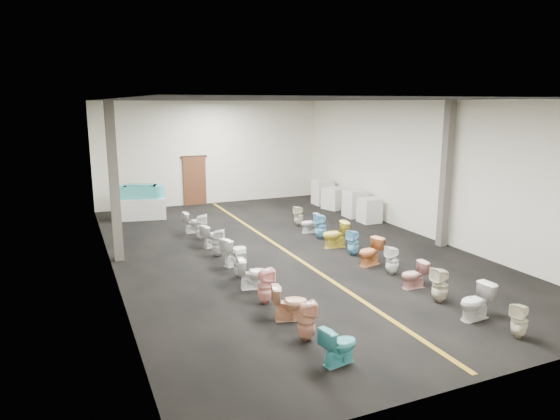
# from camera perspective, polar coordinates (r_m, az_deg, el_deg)

# --- Properties ---
(floor) EXTENTS (16.00, 16.00, 0.00)m
(floor) POSITION_cam_1_polar(r_m,az_deg,el_deg) (15.31, 0.52, -4.60)
(floor) COLOR black
(floor) RESTS_ON ground
(ceiling) EXTENTS (16.00, 16.00, 0.00)m
(ceiling) POSITION_cam_1_polar(r_m,az_deg,el_deg) (14.66, 0.56, 12.49)
(ceiling) COLOR black
(ceiling) RESTS_ON ground
(wall_back) EXTENTS (10.00, 0.00, 10.00)m
(wall_back) POSITION_cam_1_polar(r_m,az_deg,el_deg) (22.32, -7.88, 6.49)
(wall_back) COLOR beige
(wall_back) RESTS_ON ground
(wall_front) EXTENTS (10.00, 0.00, 10.00)m
(wall_front) POSITION_cam_1_polar(r_m,az_deg,el_deg) (8.32, 23.55, -3.97)
(wall_front) COLOR beige
(wall_front) RESTS_ON ground
(wall_left) EXTENTS (0.00, 16.00, 16.00)m
(wall_left) POSITION_cam_1_polar(r_m,az_deg,el_deg) (13.61, -19.10, 2.33)
(wall_left) COLOR beige
(wall_left) RESTS_ON ground
(wall_right) EXTENTS (0.00, 16.00, 16.00)m
(wall_right) POSITION_cam_1_polar(r_m,az_deg,el_deg) (17.44, 15.78, 4.58)
(wall_right) COLOR beige
(wall_right) RESTS_ON ground
(aisle_stripe) EXTENTS (0.12, 15.60, 0.01)m
(aisle_stripe) POSITION_cam_1_polar(r_m,az_deg,el_deg) (15.31, 0.52, -4.58)
(aisle_stripe) COLOR #9C7416
(aisle_stripe) RESTS_ON floor
(back_door) EXTENTS (1.00, 0.10, 2.10)m
(back_door) POSITION_cam_1_polar(r_m,az_deg,el_deg) (22.21, -9.73, 3.28)
(back_door) COLOR #562D19
(back_door) RESTS_ON floor
(door_frame) EXTENTS (1.15, 0.08, 0.10)m
(door_frame) POSITION_cam_1_polar(r_m,az_deg,el_deg) (22.08, -9.84, 6.02)
(door_frame) COLOR #331C11
(door_frame) RESTS_ON back_door
(column_left) EXTENTS (0.25, 0.25, 4.50)m
(column_left) POSITION_cam_1_polar(r_m,az_deg,el_deg) (14.61, -18.45, 3.01)
(column_left) COLOR #59544C
(column_left) RESTS_ON floor
(column_right) EXTENTS (0.25, 0.25, 4.50)m
(column_right) POSITION_cam_1_polar(r_m,az_deg,el_deg) (16.15, 18.43, 3.83)
(column_right) COLOR #59544C
(column_right) RESTS_ON floor
(display_table) EXTENTS (1.96, 1.21, 0.81)m
(display_table) POSITION_cam_1_polar(r_m,az_deg,el_deg) (20.09, -15.53, 0.21)
(display_table) COLOR silver
(display_table) RESTS_ON floor
(bathtub) EXTENTS (1.80, 1.03, 0.55)m
(bathtub) POSITION_cam_1_polar(r_m,az_deg,el_deg) (19.97, -15.64, 2.07)
(bathtub) COLOR #3FB5B3
(bathtub) RESTS_ON display_table
(appliance_crate_a) EXTENTS (0.72, 0.72, 0.92)m
(appliance_crate_a) POSITION_cam_1_polar(r_m,az_deg,el_deg) (19.02, 10.18, -0.04)
(appliance_crate_a) COLOR silver
(appliance_crate_a) RESTS_ON floor
(appliance_crate_b) EXTENTS (0.79, 0.79, 1.07)m
(appliance_crate_b) POSITION_cam_1_polar(r_m,az_deg,el_deg) (19.83, 8.59, 0.74)
(appliance_crate_b) COLOR silver
(appliance_crate_b) RESTS_ON floor
(appliance_crate_c) EXTENTS (1.01, 1.01, 0.90)m
(appliance_crate_c) POSITION_cam_1_polar(r_m,az_deg,el_deg) (21.24, 6.22, 1.34)
(appliance_crate_c) COLOR silver
(appliance_crate_c) RESTS_ON floor
(appliance_crate_d) EXTENTS (0.78, 0.78, 1.10)m
(appliance_crate_d) POSITION_cam_1_polar(r_m,az_deg,el_deg) (22.11, 4.91, 2.06)
(appliance_crate_d) COLOR silver
(appliance_crate_d) RESTS_ON floor
(toilet_left_0) EXTENTS (0.74, 0.50, 0.70)m
(toilet_left_0) POSITION_cam_1_polar(r_m,az_deg,el_deg) (8.93, 6.76, -15.04)
(toilet_left_0) COLOR #43ADB6
(toilet_left_0) RESTS_ON floor
(toilet_left_1) EXTENTS (0.41, 0.40, 0.78)m
(toilet_left_1) POSITION_cam_1_polar(r_m,az_deg,el_deg) (9.64, 3.02, -12.56)
(toilet_left_1) COLOR #DE9D80
(toilet_left_1) RESTS_ON floor
(toilet_left_2) EXTENTS (0.82, 0.60, 0.75)m
(toilet_left_2) POSITION_cam_1_polar(r_m,az_deg,el_deg) (10.47, 1.12, -10.54)
(toilet_left_2) COLOR #ECAD83
(toilet_left_2) RESTS_ON floor
(toilet_left_3) EXTENTS (0.37, 0.36, 0.81)m
(toilet_left_3) POSITION_cam_1_polar(r_m,az_deg,el_deg) (11.28, -1.68, -8.69)
(toilet_left_3) COLOR #FBAEA8
(toilet_left_3) RESTS_ON floor
(toilet_left_4) EXTENTS (0.81, 0.55, 0.76)m
(toilet_left_4) POSITION_cam_1_polar(r_m,az_deg,el_deg) (12.16, -3.05, -7.23)
(toilet_left_4) COLOR white
(toilet_left_4) RESTS_ON floor
(toilet_left_5) EXTENTS (0.39, 0.39, 0.70)m
(toilet_left_5) POSITION_cam_1_polar(r_m,az_deg,el_deg) (12.96, -4.61, -6.16)
(toilet_left_5) COLOR silver
(toilet_left_5) RESTS_ON floor
(toilet_left_6) EXTENTS (0.89, 0.71, 0.79)m
(toilet_left_6) POSITION_cam_1_polar(r_m,az_deg,el_deg) (13.90, -5.20, -4.69)
(toilet_left_6) COLOR white
(toilet_left_6) RESTS_ON floor
(toilet_left_7) EXTENTS (0.48, 0.48, 0.80)m
(toilet_left_7) POSITION_cam_1_polar(r_m,az_deg,el_deg) (14.74, -7.10, -3.74)
(toilet_left_7) COLOR silver
(toilet_left_7) RESTS_ON floor
(toilet_left_8) EXTENTS (0.80, 0.60, 0.72)m
(toilet_left_8) POSITION_cam_1_polar(r_m,az_deg,el_deg) (15.70, -7.74, -2.92)
(toilet_left_8) COLOR silver
(toilet_left_8) RESTS_ON floor
(toilet_left_9) EXTENTS (0.48, 0.48, 0.84)m
(toilet_left_9) POSITION_cam_1_polar(r_m,az_deg,el_deg) (16.56, -9.00, -1.95)
(toilet_left_9) COLOR white
(toilet_left_9) RESTS_ON floor
(toilet_left_10) EXTENTS (0.73, 0.42, 0.74)m
(toilet_left_10) POSITION_cam_1_polar(r_m,az_deg,el_deg) (17.51, -9.82, -1.38)
(toilet_left_10) COLOR white
(toilet_left_10) RESTS_ON floor
(toilet_right_0) EXTENTS (0.39, 0.38, 0.69)m
(toilet_right_0) POSITION_cam_1_polar(r_m,az_deg,el_deg) (10.76, 25.69, -11.32)
(toilet_right_0) COLOR beige
(toilet_right_0) RESTS_ON floor
(toilet_right_1) EXTENTS (0.78, 0.49, 0.77)m
(toilet_right_1) POSITION_cam_1_polar(r_m,az_deg,el_deg) (11.25, 21.50, -9.74)
(toilet_right_1) COLOR silver
(toilet_right_1) RESTS_ON floor
(toilet_right_2) EXTENTS (0.38, 0.37, 0.81)m
(toilet_right_2) POSITION_cam_1_polar(r_m,az_deg,el_deg) (11.89, 17.83, -8.17)
(toilet_right_2) COLOR beige
(toilet_right_2) RESTS_ON floor
(toilet_right_3) EXTENTS (0.67, 0.40, 0.66)m
(toilet_right_3) POSITION_cam_1_polar(r_m,az_deg,el_deg) (12.60, 15.05, -7.18)
(toilet_right_3) COLOR #DD9A94
(toilet_right_3) RESTS_ON floor
(toilet_right_4) EXTENTS (0.39, 0.39, 0.76)m
(toilet_right_4) POSITION_cam_1_polar(r_m,az_deg,el_deg) (13.42, 12.72, -5.63)
(toilet_right_4) COLOR white
(toilet_right_4) RESTS_ON floor
(toilet_right_5) EXTENTS (0.83, 0.59, 0.76)m
(toilet_right_5) POSITION_cam_1_polar(r_m,az_deg,el_deg) (14.04, 10.29, -4.73)
(toilet_right_5) COLOR #DB8042
(toilet_right_5) RESTS_ON floor
(toilet_right_6) EXTENTS (0.43, 0.43, 0.76)m
(toilet_right_6) POSITION_cam_1_polar(r_m,az_deg,el_deg) (14.87, 8.38, -3.71)
(toilet_right_6) COLOR #6EBEE5
(toilet_right_6) RESTS_ON floor
(toilet_right_7) EXTENTS (0.85, 0.55, 0.82)m
(toilet_right_7) POSITION_cam_1_polar(r_m,az_deg,el_deg) (15.57, 6.32, -2.81)
(toilet_right_7) COLOR yellow
(toilet_right_7) RESTS_ON floor
(toilet_right_8) EXTENTS (0.47, 0.46, 0.85)m
(toilet_right_8) POSITION_cam_1_polar(r_m,az_deg,el_deg) (16.51, 4.67, -1.87)
(toilet_right_8) COLOR #73BAE2
(toilet_right_8) RESTS_ON floor
(toilet_right_9) EXTENTS (0.69, 0.44, 0.66)m
(toilet_right_9) POSITION_cam_1_polar(r_m,az_deg,el_deg) (17.29, 3.43, -1.52)
(toilet_right_9) COLOR silver
(toilet_right_9) RESTS_ON floor
(toilet_right_10) EXTENTS (0.34, 0.34, 0.74)m
(toilet_right_10) POSITION_cam_1_polar(r_m,az_deg,el_deg) (18.18, 2.15, -0.70)
(toilet_right_10) COLOR beige
(toilet_right_10) RESTS_ON floor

